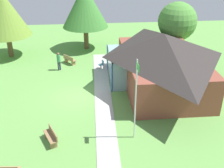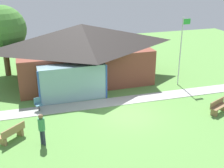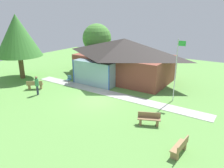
% 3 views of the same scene
% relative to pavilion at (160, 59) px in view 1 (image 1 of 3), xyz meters
% --- Properties ---
extents(ground_plane, '(44.00, 44.00, 0.00)m').
position_rel_pavilion_xyz_m(ground_plane, '(1.42, -6.74, -2.32)').
color(ground_plane, '#609947').
extents(pavilion, '(10.97, 7.70, 4.47)m').
position_rel_pavilion_xyz_m(pavilion, '(0.00, 0.00, 0.00)').
color(pavilion, brown).
rests_on(pavilion, ground_plane).
extents(footpath, '(18.03, 1.68, 0.03)m').
position_rel_pavilion_xyz_m(footpath, '(1.42, -4.79, -2.31)').
color(footpath, '#ADADA8').
rests_on(footpath, ground_plane).
extents(flagpole, '(0.64, 0.08, 5.19)m').
position_rel_pavilion_xyz_m(flagpole, '(6.85, -3.20, 0.55)').
color(flagpole, silver).
rests_on(flagpole, ground_plane).
extents(bench_mid_right, '(1.55, 1.00, 0.84)m').
position_rel_pavilion_xyz_m(bench_mid_right, '(6.83, -8.23, -1.92)').
color(bench_mid_right, olive).
rests_on(bench_mid_right, ground_plane).
extents(bench_mid_left, '(1.43, 1.31, 0.84)m').
position_rel_pavilion_xyz_m(bench_mid_left, '(-5.41, -7.66, -1.92)').
color(bench_mid_left, '#9E7A51').
rests_on(bench_mid_left, ground_plane).
extents(patio_chair_west, '(0.55, 0.55, 0.86)m').
position_rel_pavilion_xyz_m(patio_chair_west, '(-3.84, -4.58, -1.91)').
color(patio_chair_west, teal).
rests_on(patio_chair_west, ground_plane).
extents(visitor_strolling_lawn, '(0.34, 0.34, 1.74)m').
position_rel_pavilion_xyz_m(visitor_strolling_lawn, '(-3.91, -8.55, -1.30)').
color(visitor_strolling_lawn, '#2D3347').
rests_on(visitor_strolling_lawn, ground_plane).
extents(tree_behind_pavilion_left, '(3.79, 3.79, 5.77)m').
position_rel_pavilion_xyz_m(tree_behind_pavilion_left, '(-5.77, 3.00, 1.53)').
color(tree_behind_pavilion_left, brown).
rests_on(tree_behind_pavilion_left, ground_plane).
extents(tree_lawn_corner, '(4.92, 4.92, 6.73)m').
position_rel_pavilion_xyz_m(tree_lawn_corner, '(-8.02, -13.89, 2.18)').
color(tree_lawn_corner, brown).
rests_on(tree_lawn_corner, ground_plane).
extents(tree_west_hedge, '(4.95, 4.95, 6.99)m').
position_rel_pavilion_xyz_m(tree_west_hedge, '(-9.73, -5.94, 2.41)').
color(tree_west_hedge, brown).
rests_on(tree_west_hedge, ground_plane).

